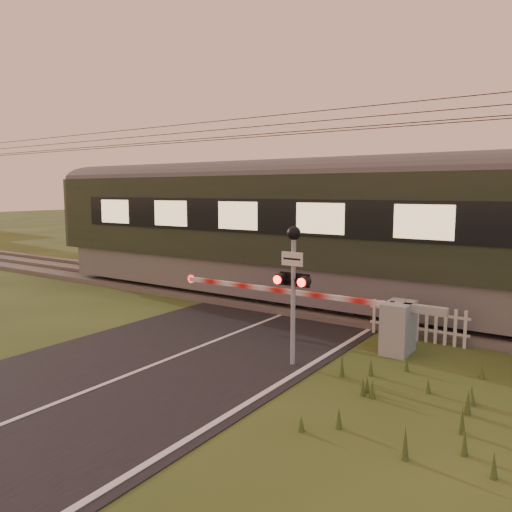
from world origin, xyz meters
The scene contains 7 objects.
ground centered at (0.00, 0.00, 0.00)m, with size 160.00×160.00×0.00m, color #2F4119.
road centered at (0.02, -0.23, 0.01)m, with size 6.00×140.00×0.03m.
track_bed centered at (0.00, 6.50, 0.07)m, with size 140.00×3.40×0.39m.
overhead_wires centered at (0.00, 6.50, 5.72)m, with size 120.00×0.62×0.62m.
boom_gate centered at (3.63, 3.42, 0.66)m, with size 7.44×0.91×1.21m.
crossing_signal centered at (2.40, 1.36, 2.03)m, with size 0.75×0.33×2.96m.
picket_fence centered at (4.07, 4.60, 0.46)m, with size 2.45×0.08×0.91m.
Camera 1 is at (7.51, -7.53, 3.68)m, focal length 35.00 mm.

